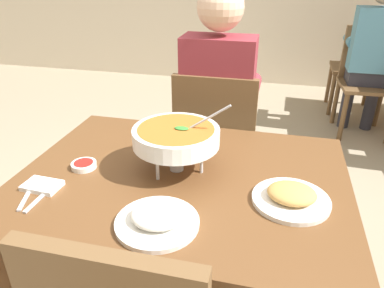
# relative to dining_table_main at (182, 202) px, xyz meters

# --- Properties ---
(dining_table_main) EXTENTS (1.14, 0.86, 0.72)m
(dining_table_main) POSITION_rel_dining_table_main_xyz_m (0.00, 0.00, 0.00)
(dining_table_main) COLOR brown
(dining_table_main) RESTS_ON ground_plane
(chair_diner_main) EXTENTS (0.44, 0.44, 0.90)m
(chair_diner_main) POSITION_rel_dining_table_main_xyz_m (-0.00, 0.72, -0.10)
(chair_diner_main) COLOR brown
(chair_diner_main) RESTS_ON ground_plane
(diner_main) EXTENTS (0.40, 0.45, 1.31)m
(diner_main) POSITION_rel_dining_table_main_xyz_m (0.00, 0.75, 0.14)
(diner_main) COLOR #2D2D38
(diner_main) RESTS_ON ground_plane
(curry_bowl) EXTENTS (0.33, 0.30, 0.26)m
(curry_bowl) POSITION_rel_dining_table_main_xyz_m (-0.03, 0.04, 0.24)
(curry_bowl) COLOR silver
(curry_bowl) RESTS_ON dining_table_main
(rice_plate) EXTENTS (0.24, 0.24, 0.06)m
(rice_plate) POSITION_rel_dining_table_main_xyz_m (-0.00, -0.27, 0.13)
(rice_plate) COLOR white
(rice_plate) RESTS_ON dining_table_main
(appetizer_plate) EXTENTS (0.24, 0.24, 0.06)m
(appetizer_plate) POSITION_rel_dining_table_main_xyz_m (0.37, -0.07, 0.13)
(appetizer_plate) COLOR white
(appetizer_plate) RESTS_ON dining_table_main
(sauce_dish) EXTENTS (0.09, 0.09, 0.02)m
(sauce_dish) POSITION_rel_dining_table_main_xyz_m (-0.36, -0.03, 0.12)
(sauce_dish) COLOR white
(sauce_dish) RESTS_ON dining_table_main
(napkin_folded) EXTENTS (0.12, 0.09, 0.02)m
(napkin_folded) POSITION_rel_dining_table_main_xyz_m (-0.43, -0.18, 0.12)
(napkin_folded) COLOR white
(napkin_folded) RESTS_ON dining_table_main
(fork_utensil) EXTENTS (0.07, 0.16, 0.01)m
(fork_utensil) POSITION_rel_dining_table_main_xyz_m (-0.45, -0.23, 0.12)
(fork_utensil) COLOR silver
(fork_utensil) RESTS_ON dining_table_main
(spoon_utensil) EXTENTS (0.01, 0.17, 0.01)m
(spoon_utensil) POSITION_rel_dining_table_main_xyz_m (-0.40, -0.23, 0.12)
(spoon_utensil) COLOR silver
(spoon_utensil) RESTS_ON dining_table_main
(chair_bg_middle) EXTENTS (0.46, 0.46, 0.90)m
(chair_bg_middle) POSITION_rel_dining_table_main_xyz_m (1.03, 2.30, -0.10)
(chair_bg_middle) COLOR brown
(chair_bg_middle) RESTS_ON ground_plane
(chair_bg_window) EXTENTS (0.45, 0.45, 0.90)m
(chair_bg_window) POSITION_rel_dining_table_main_xyz_m (1.11, 2.77, -0.10)
(chair_bg_window) COLOR brown
(chair_bg_window) RESTS_ON ground_plane
(patron_bg_middle) EXTENTS (0.40, 0.45, 1.31)m
(patron_bg_middle) POSITION_rel_dining_table_main_xyz_m (1.03, 2.23, 0.14)
(patron_bg_middle) COLOR #2D2D38
(patron_bg_middle) RESTS_ON ground_plane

